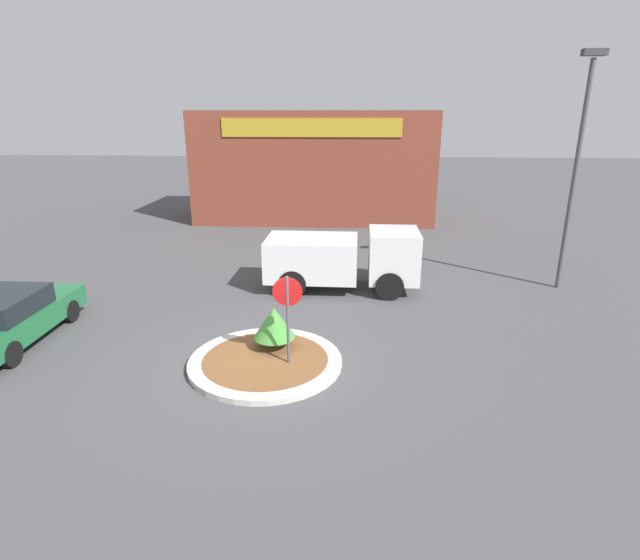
# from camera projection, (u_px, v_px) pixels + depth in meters

# --- Properties ---
(ground_plane) EXTENTS (120.00, 120.00, 0.00)m
(ground_plane) POSITION_uv_depth(u_px,v_px,m) (266.00, 364.00, 11.93)
(ground_plane) COLOR #474749
(traffic_island) EXTENTS (3.66, 3.66, 0.14)m
(traffic_island) POSITION_uv_depth(u_px,v_px,m) (265.00, 362.00, 11.91)
(traffic_island) COLOR #BCB7AD
(traffic_island) RESTS_ON ground_plane
(stop_sign) EXTENTS (0.68, 0.07, 2.26)m
(stop_sign) POSITION_uv_depth(u_px,v_px,m) (288.00, 306.00, 11.28)
(stop_sign) COLOR #4C4C51
(stop_sign) RESTS_ON ground_plane
(island_shrub) EXTENTS (1.03, 1.03, 1.07)m
(island_shrub) POSITION_uv_depth(u_px,v_px,m) (274.00, 322.00, 12.26)
(island_shrub) COLOR brown
(island_shrub) RESTS_ON traffic_island
(utility_truck) EXTENTS (5.08, 2.20, 2.04)m
(utility_truck) POSITION_uv_depth(u_px,v_px,m) (343.00, 258.00, 16.73)
(utility_truck) COLOR silver
(utility_truck) RESTS_ON ground_plane
(storefront_building) EXTENTS (12.75, 6.07, 5.84)m
(storefront_building) POSITION_uv_depth(u_px,v_px,m) (315.00, 165.00, 28.06)
(storefront_building) COLOR brown
(storefront_building) RESTS_ON ground_plane
(parked_sedan_green) EXTENTS (1.83, 4.37, 1.37)m
(parked_sedan_green) POSITION_uv_depth(u_px,v_px,m) (10.00, 317.00, 12.88)
(parked_sedan_green) COLOR #1E6638
(parked_sedan_green) RESTS_ON ground_plane
(light_pole) EXTENTS (0.70, 0.30, 7.53)m
(light_pole) POSITION_uv_depth(u_px,v_px,m) (578.00, 159.00, 15.83)
(light_pole) COLOR #4C4C51
(light_pole) RESTS_ON ground_plane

